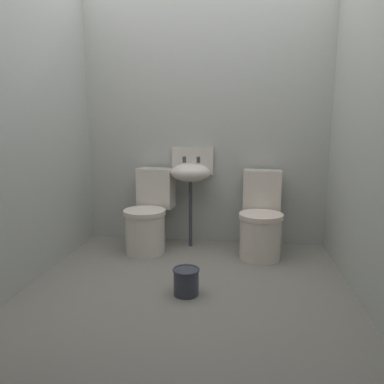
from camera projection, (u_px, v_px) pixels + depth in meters
ground_plane at (186, 299)px, 2.71m from camera, size 2.84×2.93×0.08m
wall_back at (205, 124)px, 3.76m from camera, size 2.84×0.10×2.43m
wall_left at (18, 125)px, 2.74m from camera, size 0.10×2.73×2.43m
wall_right at (381, 125)px, 2.41m from camera, size 0.10×2.73×2.43m
toilet_left at (148, 218)px, 3.60m from camera, size 0.46×0.64×0.78m
toilet_right at (261, 222)px, 3.46m from camera, size 0.42×0.61×0.78m
sink at (191, 172)px, 3.65m from camera, size 0.42×0.35×0.99m
bucket at (186, 281)px, 2.68m from camera, size 0.20×0.20×0.20m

